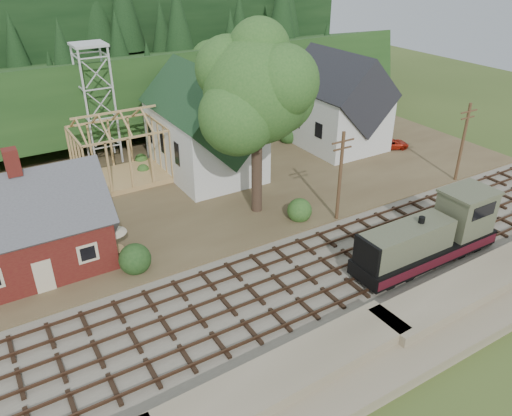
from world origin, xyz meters
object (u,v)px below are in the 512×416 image
car_blue (88,243)px  patio_set (112,231)px  locomotive (432,236)px  car_red (391,144)px

car_blue → patio_set: patio_set is taller
locomotive → car_red: size_ratio=3.08×
car_blue → patio_set: 2.58m
locomotive → car_red: 22.39m
car_blue → car_red: 35.14m
locomotive → patio_set: size_ratio=5.23×
car_blue → patio_set: bearing=-78.2°
car_blue → car_red: size_ratio=0.99×
locomotive → car_blue: 25.55m
locomotive → patio_set: locomotive is taller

